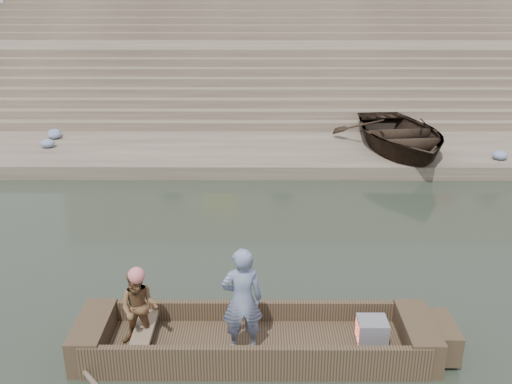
{
  "coord_description": "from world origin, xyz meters",
  "views": [
    {
      "loc": [
        -3.55,
        -9.58,
        5.66
      ],
      "look_at": [
        -3.6,
        1.44,
        1.4
      ],
      "focal_mm": 39.93,
      "sensor_mm": 36.0,
      "label": 1
    }
  ],
  "objects_px": {
    "standing_man": "(242,300)",
    "television": "(371,331)",
    "rowing_man": "(139,308)",
    "beached_rowboat": "(400,134)",
    "main_rowboat": "(255,347)"
  },
  "relations": [
    {
      "from": "standing_man",
      "to": "television",
      "type": "bearing_deg",
      "value": 177.03
    },
    {
      "from": "rowing_man",
      "to": "television",
      "type": "height_order",
      "value": "rowing_man"
    },
    {
      "from": "rowing_man",
      "to": "beached_rowboat",
      "type": "relative_size",
      "value": 0.25
    },
    {
      "from": "standing_man",
      "to": "beached_rowboat",
      "type": "distance_m",
      "value": 11.06
    },
    {
      "from": "main_rowboat",
      "to": "standing_man",
      "type": "relative_size",
      "value": 2.9
    },
    {
      "from": "rowing_man",
      "to": "television",
      "type": "bearing_deg",
      "value": 4.04
    },
    {
      "from": "rowing_man",
      "to": "television",
      "type": "distance_m",
      "value": 3.63
    },
    {
      "from": "standing_man",
      "to": "television",
      "type": "xyz_separation_m",
      "value": [
        2.01,
        0.17,
        -0.66
      ]
    },
    {
      "from": "main_rowboat",
      "to": "standing_man",
      "type": "height_order",
      "value": "standing_man"
    },
    {
      "from": "rowing_man",
      "to": "beached_rowboat",
      "type": "height_order",
      "value": "rowing_man"
    },
    {
      "from": "television",
      "to": "beached_rowboat",
      "type": "xyz_separation_m",
      "value": [
        2.69,
        9.84,
        0.5
      ]
    },
    {
      "from": "beached_rowboat",
      "to": "television",
      "type": "bearing_deg",
      "value": -111.93
    },
    {
      "from": "rowing_man",
      "to": "television",
      "type": "relative_size",
      "value": 2.74
    },
    {
      "from": "main_rowboat",
      "to": "standing_man",
      "type": "xyz_separation_m",
      "value": [
        -0.19,
        -0.17,
        0.97
      ]
    },
    {
      "from": "rowing_man",
      "to": "beached_rowboat",
      "type": "bearing_deg",
      "value": 61.02
    }
  ]
}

